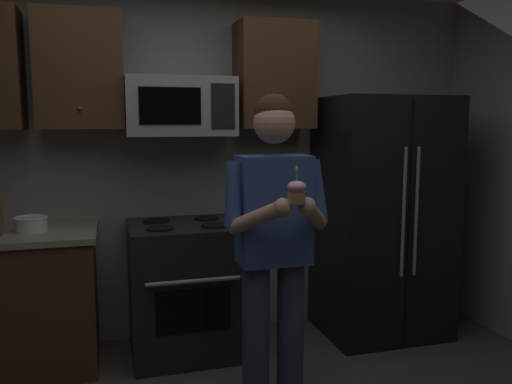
{
  "coord_description": "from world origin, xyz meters",
  "views": [
    {
      "loc": [
        -0.64,
        -2.14,
        1.61
      ],
      "look_at": [
        0.1,
        0.44,
        1.25
      ],
      "focal_mm": 36.33,
      "sensor_mm": 36.0,
      "label": 1
    }
  ],
  "objects_px": {
    "refrigerator": "(382,217)",
    "bowl_large_white": "(31,224)",
    "microwave": "(180,107)",
    "cupcake": "(297,192)",
    "oven_range": "(186,288)",
    "person": "(274,239)"
  },
  "relations": [
    {
      "from": "microwave",
      "to": "bowl_large_white",
      "type": "xyz_separation_m",
      "value": [
        -0.98,
        -0.09,
        -0.75
      ]
    },
    {
      "from": "person",
      "to": "refrigerator",
      "type": "bearing_deg",
      "value": 37.58
    },
    {
      "from": "oven_range",
      "to": "person",
      "type": "bearing_deg",
      "value": -69.38
    },
    {
      "from": "refrigerator",
      "to": "bowl_large_white",
      "type": "relative_size",
      "value": 8.69
    },
    {
      "from": "microwave",
      "to": "refrigerator",
      "type": "height_order",
      "value": "microwave"
    },
    {
      "from": "person",
      "to": "microwave",
      "type": "bearing_deg",
      "value": 108.43
    },
    {
      "from": "refrigerator",
      "to": "cupcake",
      "type": "xyz_separation_m",
      "value": [
        -1.15,
        -1.22,
        0.39
      ]
    },
    {
      "from": "microwave",
      "to": "bowl_large_white",
      "type": "distance_m",
      "value": 1.24
    },
    {
      "from": "microwave",
      "to": "refrigerator",
      "type": "relative_size",
      "value": 0.41
    },
    {
      "from": "refrigerator",
      "to": "person",
      "type": "distance_m",
      "value": 1.46
    },
    {
      "from": "microwave",
      "to": "cupcake",
      "type": "height_order",
      "value": "microwave"
    },
    {
      "from": "oven_range",
      "to": "bowl_large_white",
      "type": "bearing_deg",
      "value": 178.34
    },
    {
      "from": "refrigerator",
      "to": "bowl_large_white",
      "type": "height_order",
      "value": "refrigerator"
    },
    {
      "from": "microwave",
      "to": "oven_range",
      "type": "bearing_deg",
      "value": -90.02
    },
    {
      "from": "oven_range",
      "to": "refrigerator",
      "type": "bearing_deg",
      "value": -1.5
    },
    {
      "from": "bowl_large_white",
      "to": "cupcake",
      "type": "height_order",
      "value": "cupcake"
    },
    {
      "from": "oven_range",
      "to": "cupcake",
      "type": "xyz_separation_m",
      "value": [
        0.35,
        -1.25,
        0.83
      ]
    },
    {
      "from": "microwave",
      "to": "cupcake",
      "type": "relative_size",
      "value": 4.26
    },
    {
      "from": "refrigerator",
      "to": "bowl_large_white",
      "type": "bearing_deg",
      "value": 178.44
    },
    {
      "from": "microwave",
      "to": "person",
      "type": "relative_size",
      "value": 0.42
    },
    {
      "from": "oven_range",
      "to": "cupcake",
      "type": "bearing_deg",
      "value": -74.49
    },
    {
      "from": "bowl_large_white",
      "to": "microwave",
      "type": "bearing_deg",
      "value": 5.3
    }
  ]
}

